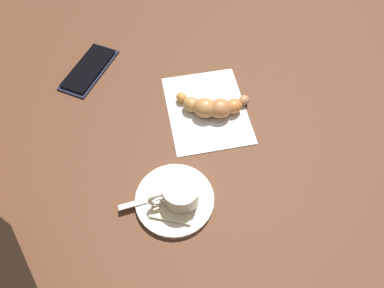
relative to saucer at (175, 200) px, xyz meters
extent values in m
plane|color=#53301D|center=(-0.08, 0.04, -0.01)|extent=(1.80, 1.80, 0.00)
cylinder|color=silver|center=(0.00, 0.00, 0.00)|extent=(0.13, 0.13, 0.01)
cylinder|color=silver|center=(0.00, 0.01, 0.03)|extent=(0.06, 0.06, 0.05)
cylinder|color=black|center=(0.00, 0.01, 0.04)|extent=(0.05, 0.05, 0.00)
torus|color=silver|center=(0.01, -0.02, 0.03)|extent=(0.02, 0.04, 0.04)
cube|color=silver|center=(0.00, -0.04, 0.01)|extent=(0.04, 0.11, 0.00)
ellipsoid|color=silver|center=(-0.02, 0.03, 0.01)|extent=(0.03, 0.03, 0.01)
cube|color=beige|center=(0.03, -0.01, 0.01)|extent=(0.03, 0.07, 0.01)
cube|color=white|center=(-0.20, 0.06, 0.00)|extent=(0.22, 0.19, 0.00)
ellipsoid|color=#C47939|center=(-0.22, 0.01, 0.01)|extent=(0.03, 0.03, 0.02)
ellipsoid|color=#B47F43|center=(-0.20, 0.03, 0.01)|extent=(0.04, 0.05, 0.03)
ellipsoid|color=#B97D43|center=(-0.18, 0.05, 0.02)|extent=(0.05, 0.05, 0.04)
ellipsoid|color=#B37141|center=(-0.18, 0.08, 0.02)|extent=(0.05, 0.05, 0.04)
ellipsoid|color=#C37136|center=(-0.19, 0.11, 0.01)|extent=(0.04, 0.04, 0.03)
ellipsoid|color=#B3744A|center=(-0.21, 0.13, 0.01)|extent=(0.03, 0.03, 0.02)
cube|color=#191D32|center=(-0.30, -0.19, 0.00)|extent=(0.16, 0.12, 0.01)
cube|color=black|center=(-0.30, -0.19, 0.00)|extent=(0.15, 0.11, 0.00)
camera|label=1|loc=(0.24, 0.03, 0.55)|focal=33.12mm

